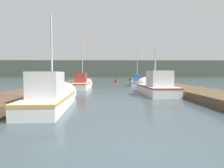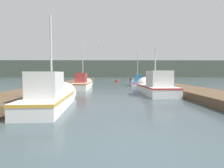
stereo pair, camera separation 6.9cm
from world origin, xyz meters
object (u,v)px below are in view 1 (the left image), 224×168
Objects in this scene: fishing_boat_2 at (83,84)px; mooring_piling_1 at (168,85)px; fishing_boat_1 at (154,86)px; channel_buoy at (116,81)px; fishing_boat_0 at (54,96)px; mooring_piling_0 at (86,79)px; seagull_lead at (97,47)px; fishing_boat_3 at (137,82)px.

fishing_boat_2 is 8.08m from mooring_piling_1.
fishing_boat_1 reaches higher than channel_buoy.
channel_buoy is (-2.09, 17.78, -0.38)m from fishing_boat_1.
fishing_boat_0 is at bearing -141.91° from fishing_boat_1.
fishing_boat_1 is 14.79m from mooring_piling_0.
fishing_boat_2 reaches higher than seagull_lead.
fishing_boat_0 reaches higher than fishing_boat_1.
mooring_piling_1 is at bearing -58.10° from mooring_piling_0.
seagull_lead is at bearing 49.16° from fishing_boat_2.
fishing_boat_1 is at bearing -85.22° from fishing_boat_3.
fishing_boat_3 is 4.65× the size of channel_buoy.
fishing_boat_0 is at bearing -99.45° from channel_buoy.
mooring_piling_0 is 6.65m from channel_buoy.
seagull_lead is at bearing 127.13° from fishing_boat_1.
fishing_boat_2 reaches higher than mooring_piling_0.
seagull_lead is at bearing 80.00° from fishing_boat_0.
fishing_boat_1 is 5.36× the size of channel_buoy.
seagull_lead is (1.25, 10.63, 3.76)m from fishing_boat_0.
fishing_boat_3 is (0.18, 9.09, -0.14)m from fishing_boat_1.
fishing_boat_2 is 4.23m from seagull_lead.
fishing_boat_0 is 9.17m from fishing_boat_2.
seagull_lead is at bearing -138.52° from fishing_boat_3.
fishing_boat_3 reaches higher than fishing_boat_1.
fishing_boat_0 reaches higher than channel_buoy.
seagull_lead is at bearing 137.27° from mooring_piling_1.
fishing_boat_1 is 10.14× the size of seagull_lead.
mooring_piling_1 is at bearing -17.28° from seagull_lead.
channel_buoy is at bearing 110.51° from fishing_boat_3.
fishing_boat_3 reaches higher than mooring_piling_1.
channel_buoy is at bearing 100.54° from mooring_piling_1.
fishing_boat_1 is 1.21m from mooring_piling_1.
fishing_boat_0 is 4.35× the size of mooring_piling_0.
fishing_boat_3 is 8.07m from mooring_piling_0.
fishing_boat_2 reaches higher than mooring_piling_1.
mooring_piling_1 is 8.67m from seagull_lead.
mooring_piling_0 is at bearing 115.32° from fishing_boat_1.
fishing_boat_0 is at bearing -143.12° from mooring_piling_1.
fishing_boat_0 is 11.34m from seagull_lead.
fishing_boat_1 is at bearing -83.30° from channel_buoy.
channel_buoy is (-2.27, 8.69, -0.25)m from fishing_boat_3.
fishing_boat_2 is at bearing 151.18° from mooring_piling_1.
fishing_boat_0 is at bearing -107.39° from fishing_boat_3.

